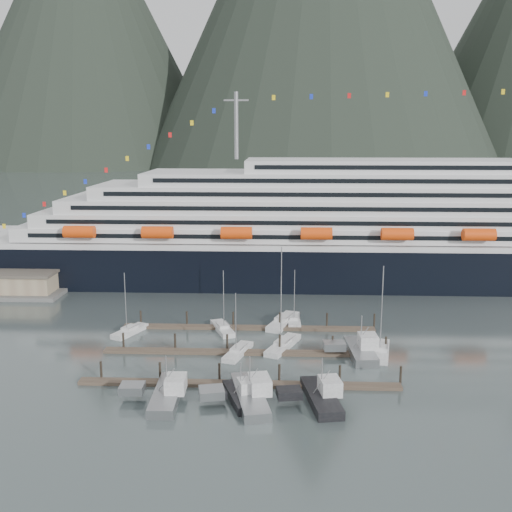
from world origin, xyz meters
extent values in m
plane|color=#475453|center=(0.00, 0.00, 0.00)|extent=(1600.00, 1600.00, 0.00)
cone|color=black|center=(-220.00, 600.00, 145.00)|extent=(340.00, 340.00, 340.00)
cube|color=black|center=(25.00, 55.00, 4.00)|extent=(210.00, 28.00, 12.00)
cube|color=silver|center=(25.00, 55.00, 10.50)|extent=(205.80, 27.44, 1.50)
cube|color=silver|center=(30.00, 55.00, 13.10)|extent=(185.00, 26.00, 3.20)
cube|color=black|center=(30.00, 41.95, 13.26)|extent=(175.75, 0.20, 1.00)
cube|color=silver|center=(32.00, 55.00, 16.30)|extent=(180.00, 25.00, 3.20)
cube|color=black|center=(32.00, 42.45, 16.46)|extent=(171.00, 0.20, 1.00)
cube|color=silver|center=(34.00, 55.00, 19.50)|extent=(172.00, 24.00, 3.20)
cube|color=black|center=(34.00, 42.95, 19.66)|extent=(163.40, 0.20, 1.00)
cube|color=silver|center=(36.00, 55.00, 22.70)|extent=(160.00, 23.00, 3.20)
cube|color=black|center=(36.00, 43.45, 22.86)|extent=(152.00, 0.20, 1.00)
cube|color=silver|center=(38.00, 55.00, 25.80)|extent=(140.00, 22.00, 3.00)
cube|color=black|center=(38.00, 43.95, 25.95)|extent=(133.00, 0.20, 1.00)
cube|color=silver|center=(40.00, 55.00, 28.80)|extent=(95.00, 20.00, 3.00)
cube|color=black|center=(40.00, 44.95, 28.95)|extent=(90.25, 0.20, 1.00)
cylinder|color=gray|center=(-10.00, 55.00, 38.30)|extent=(1.00, 1.00, 16.00)
cylinder|color=#FF480D|center=(-45.00, 40.00, 14.50)|extent=(7.00, 2.80, 2.80)
cylinder|color=#FF480D|center=(-27.00, 40.00, 14.50)|extent=(7.00, 2.80, 2.80)
cylinder|color=#FF480D|center=(-9.00, 40.00, 14.50)|extent=(7.00, 2.80, 2.80)
cylinder|color=#FF480D|center=(9.00, 40.00, 14.50)|extent=(7.00, 2.80, 2.80)
cylinder|color=#FF480D|center=(27.00, 40.00, 14.50)|extent=(7.00, 2.80, 2.80)
cylinder|color=#FF480D|center=(45.00, 40.00, 14.50)|extent=(7.00, 2.80, 2.80)
cube|color=#44352B|center=(-5.00, -10.00, 0.25)|extent=(48.00, 2.00, 0.50)
cylinder|color=black|center=(-26.00, -8.90, 1.40)|extent=(0.36, 0.36, 3.20)
cylinder|color=black|center=(-17.00, -8.90, 1.40)|extent=(0.36, 0.36, 3.20)
cylinder|color=black|center=(-8.00, -8.90, 1.40)|extent=(0.36, 0.36, 3.20)
cylinder|color=black|center=(1.00, -8.90, 1.40)|extent=(0.36, 0.36, 3.20)
cylinder|color=black|center=(10.00, -8.90, 1.40)|extent=(0.36, 0.36, 3.20)
cylinder|color=black|center=(19.00, -8.90, 1.40)|extent=(0.36, 0.36, 3.20)
cube|color=#44352B|center=(-5.00, 3.00, 0.25)|extent=(48.00, 2.00, 0.50)
cylinder|color=black|center=(-26.00, 4.10, 1.40)|extent=(0.36, 0.36, 3.20)
cylinder|color=black|center=(-17.00, 4.10, 1.40)|extent=(0.36, 0.36, 3.20)
cylinder|color=black|center=(-8.00, 4.10, 1.40)|extent=(0.36, 0.36, 3.20)
cylinder|color=black|center=(1.00, 4.10, 1.40)|extent=(0.36, 0.36, 3.20)
cylinder|color=black|center=(10.00, 4.10, 1.40)|extent=(0.36, 0.36, 3.20)
cylinder|color=black|center=(19.00, 4.10, 1.40)|extent=(0.36, 0.36, 3.20)
cube|color=#44352B|center=(-5.00, 16.00, 0.25)|extent=(48.00, 2.00, 0.50)
cylinder|color=black|center=(-26.00, 17.10, 1.40)|extent=(0.36, 0.36, 3.20)
cylinder|color=black|center=(-17.00, 17.10, 1.40)|extent=(0.36, 0.36, 3.20)
cylinder|color=black|center=(-8.00, 17.10, 1.40)|extent=(0.36, 0.36, 3.20)
cylinder|color=black|center=(1.00, 17.10, 1.40)|extent=(0.36, 0.36, 3.20)
cylinder|color=black|center=(10.00, 17.10, 1.40)|extent=(0.36, 0.36, 3.20)
cylinder|color=black|center=(19.00, 17.10, 1.40)|extent=(0.36, 0.36, 3.20)
cube|color=#B3B3B3|center=(-27.00, 12.32, 0.25)|extent=(5.60, 8.67, 1.31)
cube|color=#B3B3B3|center=(-27.00, 12.32, 1.07)|extent=(2.89, 3.44, 0.75)
cylinder|color=gray|center=(-27.34, 11.56, 6.35)|extent=(0.15, 0.15, 11.01)
cube|color=#B3B3B3|center=(-6.05, 2.57, 0.25)|extent=(4.85, 9.33, 1.27)
cube|color=#B3B3B3|center=(-6.05, 2.57, 1.04)|extent=(2.64, 3.55, 0.72)
cylinder|color=gray|center=(-6.31, 1.70, 5.90)|extent=(0.14, 0.14, 10.17)
cube|color=#B3B3B3|center=(1.59, 6.08, 0.25)|extent=(6.55, 11.16, 1.40)
cube|color=#B3B3B3|center=(1.59, 6.08, 1.15)|extent=(3.30, 4.32, 0.80)
cylinder|color=gray|center=(1.17, 5.06, 7.00)|extent=(0.16, 0.16, 12.19)
cube|color=#B3B3B3|center=(-9.83, 14.65, 0.25)|extent=(5.61, 9.53, 1.30)
cube|color=#B3B3B3|center=(-9.83, 14.65, 1.07)|extent=(2.91, 3.70, 0.74)
cylinder|color=gray|center=(-9.49, 13.78, 6.37)|extent=(0.15, 0.15, 11.07)
cube|color=#B3B3B3|center=(3.74, 20.00, 0.25)|extent=(2.60, 8.33, 1.29)
cube|color=#B3B3B3|center=(3.74, 20.00, 1.06)|extent=(1.91, 2.94, 0.74)
cylinder|color=gray|center=(3.76, 19.17, 5.86)|extent=(0.15, 0.15, 10.07)
cube|color=#B3B3B3|center=(1.60, 19.12, 0.25)|extent=(6.71, 11.94, 1.55)
cube|color=#B3B3B3|center=(1.60, 19.12, 1.28)|extent=(3.49, 4.60, 0.89)
cylinder|color=gray|center=(1.20, 18.03, 8.30)|extent=(0.18, 0.18, 14.60)
cube|color=#B3B3B3|center=(18.00, 3.67, 0.25)|extent=(4.79, 10.42, 1.56)
cube|color=#B3B3B3|center=(18.00, 3.67, 1.28)|extent=(2.87, 3.88, 0.89)
cylinder|color=gray|center=(17.81, 2.68, 8.29)|extent=(0.18, 0.18, 14.56)
cube|color=gray|center=(-14.80, -15.00, 0.35)|extent=(3.99, 12.98, 1.98)
cube|color=gray|center=(-19.69, -15.16, 1.58)|extent=(3.46, 2.94, 1.19)
cube|color=#B3B3B3|center=(-13.52, -14.96, 2.28)|extent=(2.90, 3.95, 2.18)
cube|color=black|center=(-13.52, -14.96, 3.07)|extent=(2.69, 3.69, 0.49)
cylinder|color=gray|center=(-14.80, -15.00, 3.96)|extent=(0.16, 0.16, 4.95)
cube|color=black|center=(-4.37, -15.00, 0.35)|extent=(5.98, 10.09, 1.74)
cube|color=black|center=(-7.83, -16.14, 1.39)|extent=(3.47, 2.93, 1.05)
cube|color=#B3B3B3|center=(-3.46, -14.70, 2.00)|extent=(3.22, 3.49, 1.92)
cube|color=black|center=(-3.46, -14.70, 2.70)|extent=(2.99, 3.26, 0.44)
cylinder|color=gray|center=(-4.37, -15.00, 3.49)|extent=(0.14, 0.14, 4.36)
cube|color=gray|center=(-3.10, -15.00, 0.35)|extent=(6.49, 14.57, 2.02)
cube|color=gray|center=(-8.35, -16.12, 1.61)|extent=(4.00, 3.75, 1.21)
cube|color=#B3B3B3|center=(-1.72, -14.71, 2.32)|extent=(3.64, 4.73, 2.22)
cube|color=black|center=(-1.72, -14.71, 3.13)|extent=(3.39, 4.41, 0.50)
cylinder|color=gray|center=(-3.10, -15.00, 4.03)|extent=(0.16, 0.16, 5.04)
cube|color=black|center=(6.89, -15.00, 0.35)|extent=(5.58, 12.43, 2.00)
cube|color=black|center=(2.39, -15.77, 1.60)|extent=(3.80, 3.18, 1.20)
cube|color=#B3B3B3|center=(8.07, -14.80, 2.30)|extent=(3.37, 4.02, 2.20)
cube|color=black|center=(8.07, -14.80, 3.10)|extent=(3.13, 3.75, 0.50)
cylinder|color=gray|center=(6.89, -15.00, 4.00)|extent=(0.16, 0.16, 5.00)
cube|color=gray|center=(14.66, 3.15, 0.35)|extent=(4.63, 12.00, 2.14)
cube|color=gray|center=(10.20, 2.85, 1.71)|extent=(3.80, 2.83, 1.28)
cube|color=#B3B3B3|center=(15.83, 3.23, 2.46)|extent=(3.22, 3.72, 2.35)
cube|color=black|center=(15.83, 3.23, 3.32)|extent=(3.00, 3.47, 0.53)
cylinder|color=gray|center=(14.66, 3.15, 4.28)|extent=(0.17, 0.17, 5.35)
camera|label=1|loc=(1.10, -92.90, 37.11)|focal=42.00mm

